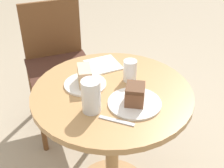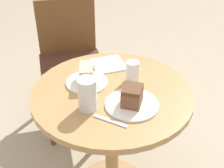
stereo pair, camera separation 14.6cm
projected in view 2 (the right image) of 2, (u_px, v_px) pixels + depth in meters
The scene contains 10 objects.
table at pixel (112, 120), 1.59m from camera, with size 0.78×0.78×0.72m.
chair at pixel (71, 62), 2.21m from camera, with size 0.51×0.54×0.88m.
plate_near at pixel (132, 105), 1.39m from camera, with size 0.24×0.24×0.01m.
plate_far at pixel (87, 82), 1.54m from camera, with size 0.21×0.21×0.01m.
cake_slice_near at pixel (132, 96), 1.36m from camera, with size 0.12×0.13×0.09m.
cake_slice_far at pixel (86, 74), 1.51m from camera, with size 0.10×0.13×0.09m.
glass_lemonade at pixel (132, 73), 1.53m from camera, with size 0.07×0.07×0.11m.
glass_water at pixel (87, 96), 1.34m from camera, with size 0.08×0.08×0.15m.
napkin_stack at pixel (108, 64), 1.69m from camera, with size 0.18×0.18×0.01m.
fork at pixel (110, 121), 1.30m from camera, with size 0.11×0.13×0.00m.
Camera 2 is at (-0.48, -1.12, 1.57)m, focal length 50.00 mm.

